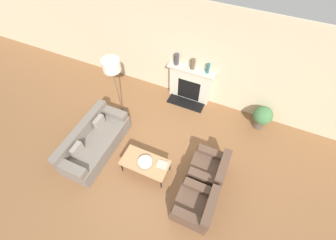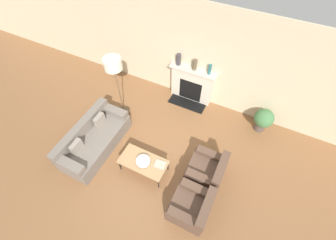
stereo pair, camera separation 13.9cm
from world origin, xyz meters
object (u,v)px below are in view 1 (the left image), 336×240
at_px(coffee_table, 145,163).
at_px(potted_plant, 262,116).
at_px(book, 162,165).
at_px(couch, 94,142).
at_px(mantel_vase_center_left, 193,64).
at_px(floor_lamp, 112,70).
at_px(bowl, 145,162).
at_px(armchair_near, 196,206).
at_px(mantel_vase_center_right, 208,68).
at_px(mantel_vase_left, 176,59).
at_px(armchair_far, 209,169).
at_px(fireplace, 190,84).

xyz_separation_m(coffee_table, potted_plant, (2.26, 2.48, 0.05)).
distance_m(coffee_table, book, 0.41).
height_order(couch, mantel_vase_center_left, mantel_vase_center_left).
distance_m(couch, floor_lamp, 1.87).
bearing_deg(floor_lamp, bowl, -42.53).
bearing_deg(armchair_near, mantel_vase_center_right, -164.28).
relative_size(coffee_table, mantel_vase_left, 3.44).
xyz_separation_m(coffee_table, mantel_vase_center_right, (0.52, 2.74, 0.91)).
distance_m(armchair_near, potted_plant, 3.01).
bearing_deg(bowl, coffee_table, 135.65).
bearing_deg(mantel_vase_center_right, coffee_table, -100.85).
distance_m(coffee_table, mantel_vase_center_right, 2.93).
height_order(couch, mantel_vase_left, mantel_vase_left).
bearing_deg(mantel_vase_center_right, armchair_far, -68.34).
relative_size(couch, mantel_vase_center_left, 6.49).
height_order(book, mantel_vase_center_right, mantel_vase_center_right).
relative_size(armchair_far, coffee_table, 0.74).
relative_size(floor_lamp, mantel_vase_center_left, 6.21).
bearing_deg(bowl, mantel_vase_center_right, 79.51).
height_order(couch, armchair_far, couch).
xyz_separation_m(couch, armchair_far, (2.88, 0.48, -0.02)).
distance_m(bowl, mantel_vase_center_right, 2.92).
bearing_deg(couch, mantel_vase_center_left, -30.08).
bearing_deg(book, couch, 178.15).
height_order(fireplace, bowl, fireplace).
bearing_deg(armchair_far, armchair_near, -0.00).
bearing_deg(book, potted_plant, 47.68).
relative_size(book, floor_lamp, 0.15).
height_order(fireplace, coffee_table, fireplace).
bearing_deg(potted_plant, coffee_table, -132.35).
bearing_deg(book, armchair_near, -30.82).
bearing_deg(armchair_near, mantel_vase_left, -150.41).
distance_m(mantel_vase_center_right, potted_plant, 1.95).
height_order(armchair_near, floor_lamp, floor_lamp).
distance_m(couch, armchair_near, 2.91).
height_order(bowl, potted_plant, potted_plant).
distance_m(book, mantel_vase_left, 2.88).
distance_m(fireplace, armchair_far, 2.59).
xyz_separation_m(fireplace, floor_lamp, (-1.56, -1.37, 1.06)).
bearing_deg(mantel_vase_center_right, armchair_near, -74.28).
height_order(mantel_vase_center_left, potted_plant, mantel_vase_center_left).
bearing_deg(mantel_vase_center_left, mantel_vase_left, 180.00).
xyz_separation_m(armchair_near, mantel_vase_center_right, (-0.89, 3.14, 1.00)).
distance_m(bowl, potted_plant, 3.35).
relative_size(couch, coffee_table, 1.75).
relative_size(mantel_vase_left, mantel_vase_center_right, 1.11).
height_order(mantel_vase_center_right, potted_plant, mantel_vase_center_right).
relative_size(armchair_far, mantel_vase_center_left, 2.73).
xyz_separation_m(couch, armchair_near, (2.88, -0.43, -0.02)).
height_order(couch, book, couch).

